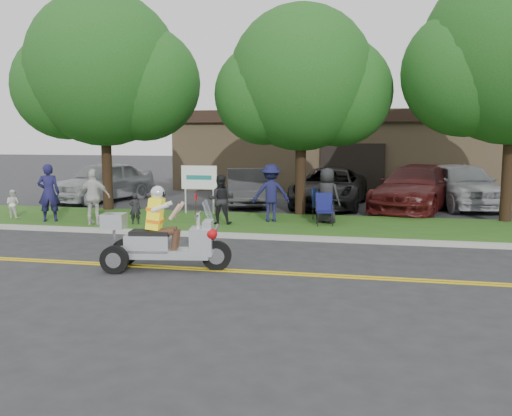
% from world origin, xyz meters
% --- Properties ---
extents(ground, '(120.00, 120.00, 0.00)m').
position_xyz_m(ground, '(0.00, 0.00, 0.00)').
color(ground, '#28282B').
rests_on(ground, ground).
extents(centerline_near, '(60.00, 0.10, 0.01)m').
position_xyz_m(centerline_near, '(0.00, -0.58, 0.01)').
color(centerline_near, gold).
rests_on(centerline_near, ground).
extents(centerline_far, '(60.00, 0.10, 0.01)m').
position_xyz_m(centerline_far, '(0.00, -0.42, 0.01)').
color(centerline_far, gold).
rests_on(centerline_far, ground).
extents(curb, '(60.00, 0.25, 0.12)m').
position_xyz_m(curb, '(0.00, 3.05, 0.06)').
color(curb, '#A8A89E').
rests_on(curb, ground).
extents(grass_verge, '(60.00, 4.00, 0.10)m').
position_xyz_m(grass_verge, '(0.00, 5.20, 0.06)').
color(grass_verge, '#235115').
rests_on(grass_verge, ground).
extents(commercial_building, '(18.00, 8.20, 4.00)m').
position_xyz_m(commercial_building, '(2.00, 18.98, 2.01)').
color(commercial_building, '#9E7F5B').
rests_on(commercial_building, ground).
extents(tree_left, '(6.62, 5.40, 7.78)m').
position_xyz_m(tree_left, '(-6.44, 7.03, 4.85)').
color(tree_left, '#332114').
rests_on(tree_left, ground).
extents(tree_mid, '(5.88, 4.80, 7.05)m').
position_xyz_m(tree_mid, '(0.55, 7.23, 4.43)').
color(tree_mid, '#332114').
rests_on(tree_mid, ground).
extents(business_sign, '(1.25, 0.06, 1.75)m').
position_xyz_m(business_sign, '(-2.90, 6.60, 1.26)').
color(business_sign, silver).
rests_on(business_sign, ground).
extents(trike_scooter, '(2.68, 1.03, 1.75)m').
position_xyz_m(trike_scooter, '(-1.42, -0.68, 0.61)').
color(trike_scooter, black).
rests_on(trike_scooter, ground).
extents(lawn_chair_a, '(0.59, 0.61, 0.96)m').
position_xyz_m(lawn_chair_a, '(1.49, 5.09, 0.64)').
color(lawn_chair_a, black).
rests_on(lawn_chair_a, grass_verge).
extents(lawn_chair_b, '(0.71, 0.72, 0.98)m').
position_xyz_m(lawn_chair_b, '(1.30, 6.08, 0.66)').
color(lawn_chair_b, black).
rests_on(lawn_chair_b, grass_verge).
extents(spectator_adult_left, '(0.77, 0.66, 1.80)m').
position_xyz_m(spectator_adult_left, '(-6.98, 4.03, 1.00)').
color(spectator_adult_left, '#1A1845').
rests_on(spectator_adult_left, grass_verge).
extents(spectator_adult_mid, '(0.80, 0.67, 1.49)m').
position_xyz_m(spectator_adult_mid, '(-1.61, 4.61, 0.85)').
color(spectator_adult_mid, black).
rests_on(spectator_adult_mid, grass_verge).
extents(spectator_adult_right, '(1.04, 0.58, 1.67)m').
position_xyz_m(spectator_adult_right, '(-5.31, 3.77, 0.94)').
color(spectator_adult_right, silver).
rests_on(spectator_adult_right, grass_verge).
extents(spectator_chair_a, '(1.28, 0.93, 1.78)m').
position_xyz_m(spectator_chair_a, '(-0.20, 5.43, 1.00)').
color(spectator_chair_a, '#16173F').
rests_on(spectator_chair_a, grass_verge).
extents(spectator_chair_b, '(0.97, 0.81, 1.70)m').
position_xyz_m(spectator_chair_b, '(1.53, 5.50, 0.95)').
color(spectator_chair_b, black).
rests_on(spectator_chair_b, grass_verge).
extents(child_left, '(0.41, 0.35, 0.95)m').
position_xyz_m(child_left, '(-4.12, 4.06, 0.58)').
color(child_left, black).
rests_on(child_left, grass_verge).
extents(child_right, '(0.46, 0.36, 0.93)m').
position_xyz_m(child_right, '(-8.50, 4.36, 0.57)').
color(child_right, white).
rests_on(child_right, grass_verge).
extents(parked_car_far_left, '(3.33, 5.32, 1.69)m').
position_xyz_m(parked_car_far_left, '(-8.24, 9.96, 0.84)').
color(parked_car_far_left, '#A8A9AF').
rests_on(parked_car_far_left, ground).
extents(parked_car_left, '(2.67, 4.64, 1.45)m').
position_xyz_m(parked_car_left, '(-2.00, 9.96, 0.72)').
color(parked_car_left, '#323235').
rests_on(parked_car_left, ground).
extents(parked_car_mid, '(2.89, 5.59, 1.51)m').
position_xyz_m(parked_car_mid, '(1.29, 10.04, 0.75)').
color(parked_car_mid, black).
rests_on(parked_car_mid, ground).
extents(parked_car_right, '(3.96, 6.07, 1.63)m').
position_xyz_m(parked_car_right, '(4.46, 9.72, 0.82)').
color(parked_car_right, '#451110').
rests_on(parked_car_right, ground).
extents(parked_car_far_right, '(3.04, 5.48, 1.76)m').
position_xyz_m(parked_car_far_right, '(6.30, 10.89, 0.88)').
color(parked_car_far_right, '#ACAEB4').
rests_on(parked_car_far_right, ground).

